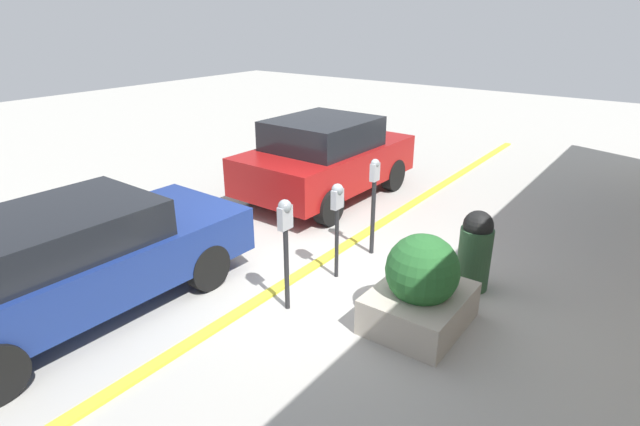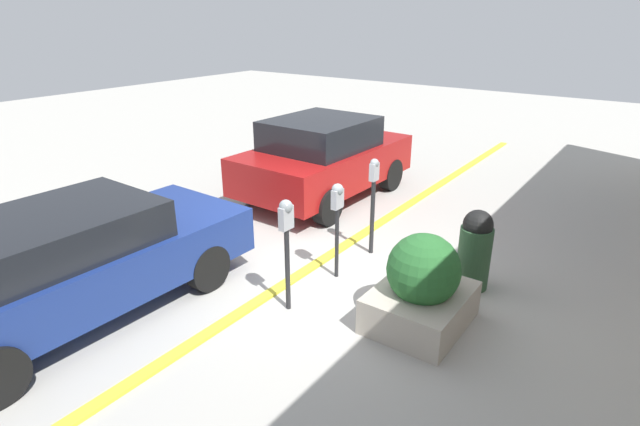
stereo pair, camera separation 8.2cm
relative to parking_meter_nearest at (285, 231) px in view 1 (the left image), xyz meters
The scene contains 9 objects.
ground_plane 1.54m from the parking_meter_nearest, 18.02° to the left, with size 40.00×40.00×0.00m, color #ADAAA3.
curb_strip 1.54m from the parking_meter_nearest, 21.98° to the left, with size 19.00×0.16×0.04m.
parking_meter_nearest is the anchor object (origin of this frame).
parking_meter_second 1.07m from the parking_meter_nearest, ahead, with size 0.19×0.17×1.42m.
parking_meter_middle 2.04m from the parking_meter_nearest, ahead, with size 0.16×0.14×1.55m.
planter_box 1.78m from the parking_meter_nearest, 65.88° to the right, with size 1.29×1.05×1.19m.
parked_car_front 2.66m from the parking_meter_nearest, 129.27° to the left, with size 4.45×1.88×1.43m.
parked_car_middle 4.27m from the parking_meter_nearest, 29.23° to the left, with size 3.87×2.04×1.65m.
trash_bin 2.64m from the parking_meter_nearest, 41.61° to the right, with size 0.45×0.45×1.14m.
Camera 1 is at (-5.25, -3.99, 3.57)m, focal length 28.00 mm.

